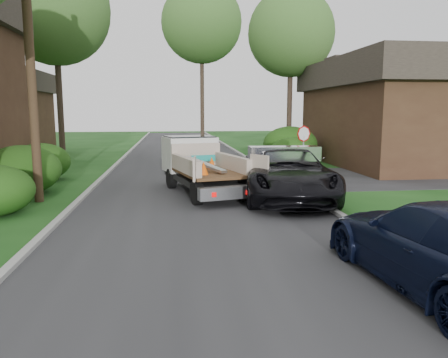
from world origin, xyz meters
TOP-DOWN VIEW (x-y plane):
  - ground at (0.00, 0.00)m, footprint 120.00×120.00m
  - road at (0.00, 10.00)m, footprint 8.00×90.00m
  - side_street at (12.00, 9.00)m, footprint 16.00×7.00m
  - curb_left at (-4.10, 10.00)m, footprint 0.20×90.00m
  - curb_right at (4.10, 10.00)m, footprint 0.20×90.00m
  - stop_sign at (5.20, 9.00)m, footprint 0.71×0.32m
  - utility_pole at (-5.48, 4.98)m, footprint 2.42×1.25m
  - house_right at (13.00, 14.00)m, footprint 9.72×12.96m
  - hedge_left_b at (-6.50, 6.50)m, footprint 2.86×2.86m
  - hedge_left_c at (-6.80, 10.00)m, footprint 2.60×2.60m
  - hedge_right_a at (5.80, 13.00)m, footprint 2.60×2.60m
  - hedge_right_b at (6.50, 16.00)m, footprint 3.38×3.38m
  - tree_left_far at (-7.50, 17.00)m, footprint 6.40×6.40m
  - tree_right_far at (7.50, 20.00)m, footprint 6.00×6.00m
  - tree_center_far at (2.00, 30.00)m, footprint 7.20×7.20m
  - flatbed_truck at (0.12, 6.59)m, footprint 3.60×5.96m
  - black_pickup at (3.23, 4.50)m, footprint 3.84×6.87m
  - navy_suv at (3.80, -3.84)m, footprint 2.60×5.69m

SIDE VIEW (x-z plane):
  - ground at x=0.00m, z-range 0.00..0.00m
  - road at x=0.00m, z-range -0.01..0.01m
  - side_street at x=12.00m, z-range 0.00..0.02m
  - curb_left at x=-4.10m, z-range 0.00..0.12m
  - curb_right at x=4.10m, z-range 0.00..0.12m
  - navy_suv at x=3.80m, z-range 0.00..1.61m
  - hedge_left_c at x=-6.80m, z-range 0.00..1.70m
  - hedge_right_a at x=5.80m, z-range 0.00..1.70m
  - black_pickup at x=3.23m, z-range 0.00..1.82m
  - hedge_left_b at x=-6.50m, z-range 0.00..1.87m
  - hedge_right_b at x=6.50m, z-range 0.00..2.21m
  - flatbed_truck at x=0.12m, z-range 0.09..2.21m
  - stop_sign at x=5.20m, z-range 0.54..3.02m
  - house_right at x=13.00m, z-range 0.06..6.26m
  - utility_pole at x=-5.48m, z-range 0.17..10.17m
  - tree_right_far at x=7.50m, z-range 2.73..14.23m
  - tree_left_far at x=-7.50m, z-range 2.88..15.08m
  - tree_center_far at x=2.00m, z-range 3.68..18.28m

